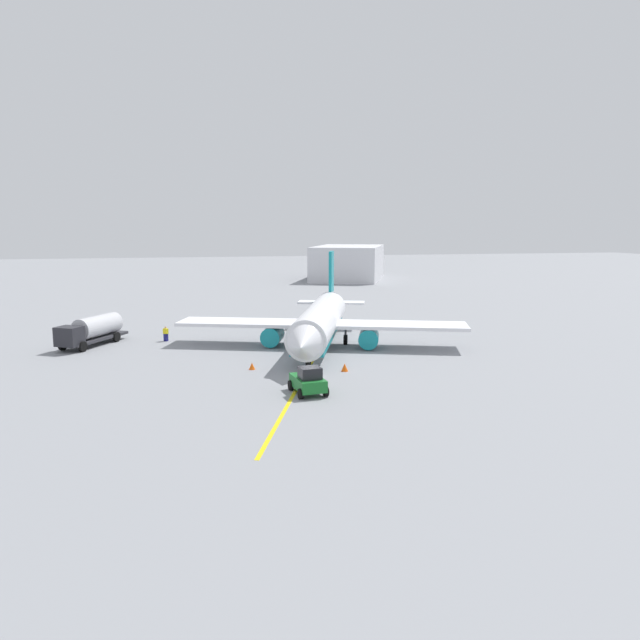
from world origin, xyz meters
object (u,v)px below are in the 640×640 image
safety_cone_nose (345,367)px  safety_cone_wingtip (252,366)px  fuel_tanker (92,330)px  airplane (320,322)px  refueling_worker (166,334)px  pushback_tug (308,381)px

safety_cone_nose → safety_cone_wingtip: 8.42m
fuel_tanker → safety_cone_wingtip: bearing=46.1°
fuel_tanker → safety_cone_wingtip: fuel_tanker is taller
safety_cone_nose → safety_cone_wingtip: (-2.56, -8.02, -0.04)m
airplane → safety_cone_wingtip: size_ratio=48.40×
fuel_tanker → refueling_worker: (-0.73, 7.77, -0.89)m
airplane → pushback_tug: 18.43m
pushback_tug → refueling_worker: (-24.76, -11.21, -0.19)m
refueling_worker → safety_cone_nose: bearing=40.9°
airplane → refueling_worker: (-7.14, -16.32, -1.88)m
safety_cone_nose → safety_cone_wingtip: bearing=-107.7°
pushback_tug → refueling_worker: bearing=-155.6°
airplane → fuel_tanker: 24.94m
airplane → safety_cone_nose: (11.24, -0.41, -2.35)m
fuel_tanker → refueling_worker: fuel_tanker is taller
safety_cone_nose → safety_cone_wingtip: safety_cone_nose is taller
pushback_tug → safety_cone_nose: pushback_tug is taller
pushback_tug → airplane: bearing=163.8°
airplane → safety_cone_nose: size_ratio=43.60×
fuel_tanker → safety_cone_nose: bearing=53.3°
fuel_tanker → refueling_worker: bearing=95.4°
safety_cone_nose → fuel_tanker: bearing=-126.7°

